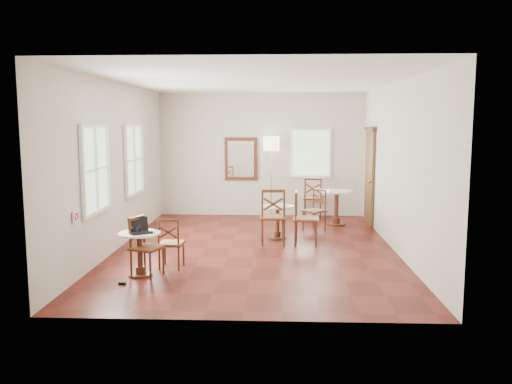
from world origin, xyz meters
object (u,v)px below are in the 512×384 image
chair_mid_b (305,218)px  chair_back_b (315,210)px  cafe_table_back (336,204)px  navy_mug (138,230)px  chair_near_b (146,247)px  chair_back_a (313,198)px  floor_lamp (271,149)px  water_glass (139,229)px  cafe_table_near (140,249)px  laptop (139,229)px  cafe_table_mid (277,218)px  chair_near_a (171,243)px  mouse (150,232)px  power_adapter (122,283)px  chair_mid_a (273,217)px

chair_mid_b → chair_back_b: 1.33m
cafe_table_back → navy_mug: (-3.38, -4.07, 0.22)m
chair_near_b → chair_back_a: 5.69m
cafe_table_back → floor_lamp: 2.08m
chair_near_b → water_glass: bearing=95.6°
chair_near_b → floor_lamp: (1.80, 4.93, 1.21)m
chair_back_b → chair_mid_b: bearing=-57.8°
cafe_table_near → chair_mid_b: chair_mid_b is taller
cafe_table_near → floor_lamp: size_ratio=0.34×
laptop → chair_back_a: bearing=27.5°
cafe_table_near → cafe_table_mid: size_ratio=0.99×
chair_near_b → chair_mid_b: bearing=-27.9°
floor_lamp → navy_mug: floor_lamp is taller
cafe_table_mid → chair_near_a: size_ratio=0.81×
mouse → chair_near_a: bearing=56.7°
cafe_table_near → chair_near_a: (0.38, 0.42, -0.00)m
mouse → power_adapter: (-0.32, -0.41, -0.66)m
chair_back_b → power_adapter: chair_back_b is taller
chair_near_b → laptop: bearing=112.9°
chair_mid_a → navy_mug: (-1.98, -2.14, 0.17)m
chair_mid_b → water_glass: chair_mid_b is taller
chair_mid_b → power_adapter: bearing=138.4°
cafe_table_near → chair_near_a: size_ratio=0.81×
cafe_table_mid → chair_near_a: 2.76m
water_glass → chair_near_a: bearing=46.0°
cafe_table_near → laptop: size_ratio=1.68×
cafe_table_mid → floor_lamp: size_ratio=0.34×
chair_back_b → laptop: (-2.84, -3.44, 0.27)m
chair_near_a → mouse: 0.57m
cafe_table_back → power_adapter: size_ratio=7.67×
power_adapter → chair_mid_a: bearing=50.6°
laptop → power_adapter: (-0.15, -0.44, -0.69)m
cafe_table_mid → chair_mid_b: (0.51, -0.48, 0.09)m
chair_mid_a → chair_back_b: 1.59m
laptop → floor_lamp: bearing=36.9°
chair_near_a → water_glass: bearing=49.8°
water_glass → laptop: bearing=-74.0°
cafe_table_near → mouse: (0.17, -0.03, 0.27)m
cafe_table_mid → laptop: 3.34m
chair_back_b → power_adapter: size_ratio=8.70×
laptop → chair_near_a: bearing=16.4°
laptop → water_glass: (-0.01, 0.03, 0.00)m
chair_back_b → navy_mug: size_ratio=8.27×
cafe_table_near → cafe_table_back: cafe_table_back is taller
chair_back_b → chair_mid_a: bearing=-79.0°
cafe_table_near → mouse: bearing=-9.9°
cafe_table_near → laptop: 0.30m
navy_mug → laptop: bearing=31.0°
cafe_table_mid → chair_near_b: bearing=-126.7°
power_adapter → cafe_table_near: bearing=71.9°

